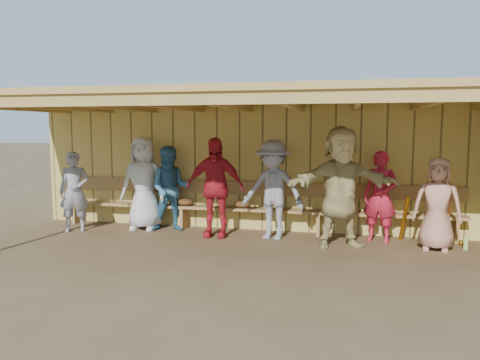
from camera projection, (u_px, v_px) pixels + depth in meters
The scene contains 12 objects.
ground at pixel (235, 245), 7.75m from camera, with size 90.00×90.00×0.00m, color brown.
player_a at pixel (75, 192), 8.73m from camera, with size 0.55×0.36×1.50m, color gray.
player_b at pixel (144, 183), 8.89m from camera, with size 0.87×0.56×1.77m, color silver.
player_c at pixel (171, 189), 8.78m from camera, with size 0.78×0.61×1.60m, color teal.
player_d at pixel (215, 187), 8.29m from camera, with size 1.04×0.43×1.77m, color red.
player_e at pixel (273, 190), 8.12m from camera, with size 1.12×0.64×1.73m, color gray.
player_f at pixel (341, 187), 7.58m from camera, with size 1.83×0.58×1.98m, color tan.
player_g at pixel (380, 197), 7.91m from camera, with size 0.57×0.37×1.56m, color red.
player_h at pixel (437, 204), 7.36m from camera, with size 0.73×0.47×1.49m, color tan.
dugout_structure at pixel (266, 142), 8.14m from camera, with size 8.80×3.20×2.50m.
bench at pixel (249, 203), 8.77m from camera, with size 7.60×0.34×0.93m.
dugout_equipment at pixel (230, 206), 8.73m from camera, with size 5.90×0.62×0.80m.
Camera 1 is at (1.82, -7.36, 1.94)m, focal length 35.00 mm.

